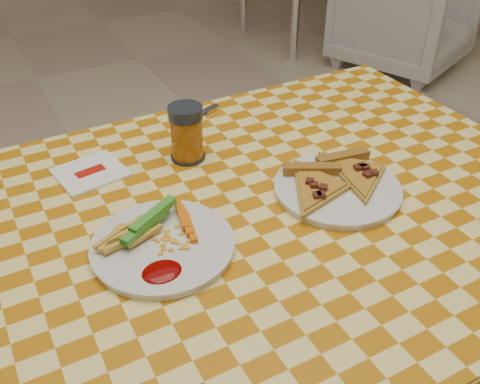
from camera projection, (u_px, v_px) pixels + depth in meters
name	position (u px, v px, depth m)	size (l,w,h in m)	color
table	(241.00, 245.00, 0.99)	(1.28, 0.88, 0.76)	white
plate_left	(163.00, 246.00, 0.87)	(0.23, 0.23, 0.01)	silver
plate_right	(337.00, 189.00, 1.00)	(0.23, 0.23, 0.01)	silver
fries_veggies	(154.00, 235.00, 0.87)	(0.19, 0.18, 0.04)	gold
pizza_slices	(335.00, 178.00, 1.01)	(0.29, 0.25, 0.02)	#B49437
drink_glass	(187.00, 133.00, 1.07)	(0.07, 0.07, 0.12)	black
napkin	(90.00, 172.00, 1.05)	(0.14, 0.13, 0.01)	white
fork	(197.00, 116.00, 1.25)	(0.15, 0.08, 0.01)	navy
bg_chair	(407.00, 9.00, 3.26)	(0.70, 0.66, 0.72)	#512C1B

